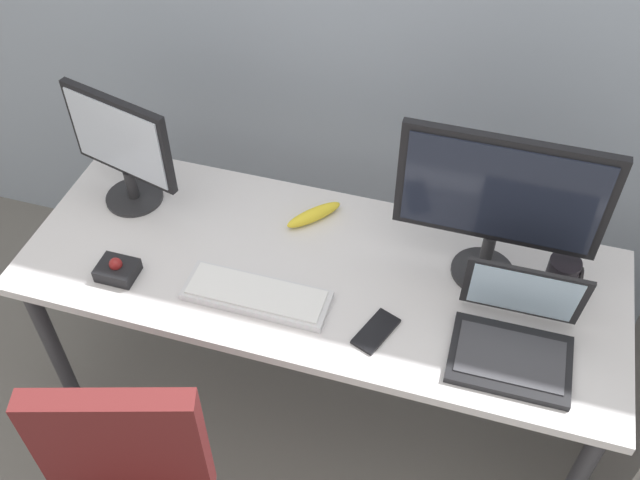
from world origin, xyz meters
The scene contains 10 objects.
ground_plane centered at (0.00, 0.00, 0.00)m, with size 8.00×8.00×0.00m, color slate.
desk centered at (0.00, 0.00, 0.66)m, with size 1.75×0.67×0.73m.
monitor_main centered at (0.45, 0.12, 1.02)m, with size 0.55×0.18×0.48m.
monitor_side centered at (-0.65, 0.12, 0.95)m, with size 0.37×0.18×0.38m.
keyboard centered at (-0.14, -0.16, 0.75)m, with size 0.41×0.14×0.03m.
laptop centered at (0.56, -0.12, 0.79)m, with size 0.31×0.28×0.24m.
trackball_mouse centered at (-0.55, -0.19, 0.76)m, with size 0.11×0.09×0.07m.
coffee_mug centered at (0.66, 0.11, 0.79)m, with size 0.10×0.09×0.12m.
cell_phone centered at (0.21, -0.18, 0.74)m, with size 0.07×0.14×0.01m, color black.
banana centered at (-0.08, 0.19, 0.75)m, with size 0.19×0.04×0.04m, color yellow.
Camera 1 is at (0.40, -1.33, 2.29)m, focal length 40.39 mm.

